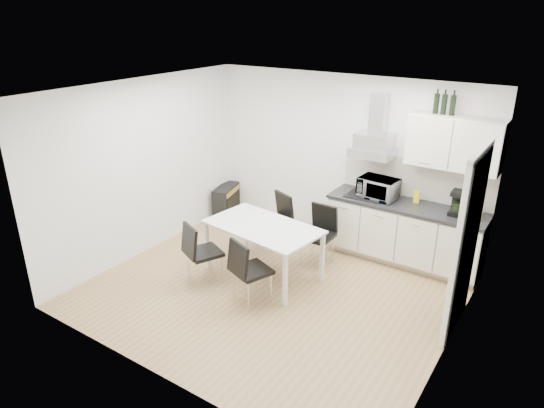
# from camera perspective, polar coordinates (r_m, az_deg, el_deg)

# --- Properties ---
(ground) EXTENTS (4.50, 4.50, 0.00)m
(ground) POSITION_cam_1_polar(r_m,az_deg,el_deg) (6.57, 0.07, -9.99)
(ground) COLOR tan
(ground) RESTS_ON ground
(wall_back) EXTENTS (4.50, 0.10, 2.60)m
(wall_back) POSITION_cam_1_polar(r_m,az_deg,el_deg) (7.63, 8.43, 5.20)
(wall_back) COLOR white
(wall_back) RESTS_ON ground
(wall_front) EXTENTS (4.50, 0.10, 2.60)m
(wall_front) POSITION_cam_1_polar(r_m,az_deg,el_deg) (4.60, -13.92, -7.02)
(wall_front) COLOR white
(wall_front) RESTS_ON ground
(wall_left) EXTENTS (0.10, 4.00, 2.60)m
(wall_left) POSITION_cam_1_polar(r_m,az_deg,el_deg) (7.39, -14.66, 4.14)
(wall_left) COLOR white
(wall_left) RESTS_ON ground
(wall_right) EXTENTS (0.10, 4.00, 2.60)m
(wall_right) POSITION_cam_1_polar(r_m,az_deg,el_deg) (5.19, 21.31, -4.47)
(wall_right) COLOR white
(wall_right) RESTS_ON ground
(ceiling) EXTENTS (4.50, 4.50, 0.00)m
(ceiling) POSITION_cam_1_polar(r_m,az_deg,el_deg) (5.63, 0.08, 13.02)
(ceiling) COLOR white
(ceiling) RESTS_ON wall_back
(doorway) EXTENTS (0.08, 1.04, 2.10)m
(doorway) POSITION_cam_1_polar(r_m,az_deg,el_deg) (5.80, 21.87, -4.50)
(doorway) COLOR white
(doorway) RESTS_ON ground
(kitchenette) EXTENTS (2.22, 0.64, 2.52)m
(kitchenette) POSITION_cam_1_polar(r_m,az_deg,el_deg) (7.16, 15.89, -0.60)
(kitchenette) COLOR beige
(kitchenette) RESTS_ON ground
(dining_table) EXTENTS (1.65, 1.08, 0.75)m
(dining_table) POSITION_cam_1_polar(r_m,az_deg,el_deg) (6.59, -1.06, -3.13)
(dining_table) COLOR white
(dining_table) RESTS_ON ground
(chair_far_left) EXTENTS (0.59, 0.63, 0.88)m
(chair_far_left) POSITION_cam_1_polar(r_m,az_deg,el_deg) (7.41, 0.20, -2.19)
(chair_far_left) COLOR black
(chair_far_left) RESTS_ON ground
(chair_far_right) EXTENTS (0.44, 0.50, 0.88)m
(chair_far_right) POSITION_cam_1_polar(r_m,az_deg,el_deg) (6.99, 5.38, -3.86)
(chair_far_right) COLOR black
(chair_far_right) RESTS_ON ground
(chair_near_left) EXTENTS (0.61, 0.64, 0.88)m
(chair_near_left) POSITION_cam_1_polar(r_m,az_deg,el_deg) (6.58, -7.97, -5.76)
(chair_near_left) COLOR black
(chair_near_left) RESTS_ON ground
(chair_near_right) EXTENTS (0.59, 0.62, 0.88)m
(chair_near_right) POSITION_cam_1_polar(r_m,az_deg,el_deg) (6.10, -2.37, -7.90)
(chair_near_right) COLOR black
(chair_near_right) RESTS_ON ground
(guitar_amp) EXTENTS (0.44, 0.69, 0.54)m
(guitar_amp) POSITION_cam_1_polar(r_m,az_deg,el_deg) (8.75, -5.40, 0.42)
(guitar_amp) COLOR black
(guitar_amp) RESTS_ON ground
(floor_speaker) EXTENTS (0.20, 0.18, 0.32)m
(floor_speaker) POSITION_cam_1_polar(r_m,az_deg,el_deg) (8.05, 6.13, -2.46)
(floor_speaker) COLOR black
(floor_speaker) RESTS_ON ground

